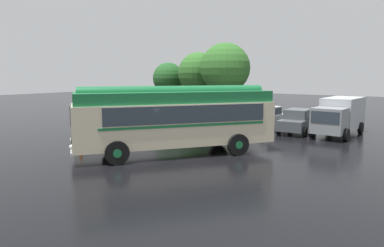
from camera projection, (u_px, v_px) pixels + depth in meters
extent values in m
plane|color=black|center=(154.00, 154.00, 17.60)|extent=(120.00, 120.00, 0.00)
cube|color=beige|center=(176.00, 123.00, 17.41)|extent=(8.10, 9.43, 2.10)
cube|color=#196B38|center=(175.00, 97.00, 17.23)|extent=(7.82, 9.15, 0.56)
cylinder|color=#196B38|center=(175.00, 92.00, 17.19)|extent=(6.30, 7.87, 0.60)
cube|color=#2D3842|center=(189.00, 114.00, 16.24)|extent=(4.93, 6.34, 0.84)
cube|color=#2D3842|center=(175.00, 109.00, 18.62)|extent=(4.93, 6.34, 0.84)
cube|color=#196B38|center=(187.00, 126.00, 16.28)|extent=(5.05, 6.50, 0.12)
cube|color=#196B38|center=(173.00, 119.00, 18.66)|extent=(5.05, 6.50, 0.12)
cube|color=#2D3842|center=(71.00, 113.00, 15.76)|extent=(1.76, 1.38, 0.88)
cube|color=black|center=(72.00, 143.00, 15.95)|extent=(0.75, 0.60, 0.56)
cube|color=silver|center=(72.00, 149.00, 15.99)|extent=(1.94, 1.53, 0.16)
sphere|color=white|center=(72.00, 147.00, 15.11)|extent=(0.22, 0.22, 0.22)
sphere|color=white|center=(72.00, 140.00, 16.80)|extent=(0.22, 0.22, 0.22)
cylinder|color=black|center=(117.00, 153.00, 15.38)|extent=(0.90, 1.04, 1.10)
cylinder|color=#196B38|center=(117.00, 153.00, 15.38)|extent=(0.49, 0.50, 0.39)
cylinder|color=black|center=(112.00, 142.00, 17.82)|extent=(0.90, 1.04, 1.10)
cylinder|color=#196B38|center=(112.00, 142.00, 17.82)|extent=(0.49, 0.50, 0.39)
cylinder|color=black|center=(238.00, 145.00, 17.24)|extent=(0.90, 1.04, 1.10)
cylinder|color=#196B38|center=(238.00, 145.00, 17.24)|extent=(0.49, 0.50, 0.39)
cylinder|color=black|center=(218.00, 136.00, 19.68)|extent=(0.90, 1.04, 1.10)
cylinder|color=#196B38|center=(218.00, 136.00, 19.68)|extent=(0.49, 0.50, 0.39)
cube|color=silver|center=(230.00, 117.00, 27.61)|extent=(2.24, 4.39, 0.70)
cube|color=silver|center=(231.00, 109.00, 27.62)|extent=(1.77, 2.36, 0.64)
cube|color=#2D3842|center=(239.00, 109.00, 27.13)|extent=(0.28, 1.92, 0.50)
cube|color=#2D3842|center=(223.00, 108.00, 28.12)|extent=(0.28, 1.92, 0.50)
cylinder|color=black|center=(229.00, 124.00, 26.11)|extent=(0.28, 0.66, 0.64)
cylinder|color=black|center=(211.00, 122.00, 27.27)|extent=(0.28, 0.66, 0.64)
cylinder|color=black|center=(248.00, 121.00, 28.04)|extent=(0.28, 0.66, 0.64)
cylinder|color=black|center=(230.00, 119.00, 29.20)|extent=(0.28, 0.66, 0.64)
cube|color=silver|center=(265.00, 120.00, 25.92)|extent=(2.26, 4.39, 0.70)
cube|color=silver|center=(266.00, 111.00, 25.94)|extent=(1.78, 2.37, 0.64)
cube|color=#2D3842|center=(275.00, 111.00, 25.44)|extent=(0.29, 1.92, 0.50)
cube|color=#2D3842|center=(258.00, 110.00, 26.44)|extent=(0.29, 1.92, 0.50)
cylinder|color=black|center=(267.00, 127.00, 24.43)|extent=(0.29, 0.66, 0.64)
cylinder|color=black|center=(246.00, 125.00, 25.59)|extent=(0.29, 0.66, 0.64)
cylinder|color=black|center=(284.00, 124.00, 26.36)|extent=(0.29, 0.66, 0.64)
cylinder|color=black|center=(263.00, 122.00, 27.52)|extent=(0.29, 0.66, 0.64)
cube|color=#4C5156|center=(297.00, 123.00, 23.95)|extent=(1.80, 4.24, 0.70)
cube|color=#4C5156|center=(298.00, 114.00, 23.98)|extent=(1.55, 2.22, 0.64)
cube|color=#2D3842|center=(309.00, 114.00, 23.57)|extent=(0.07, 1.93, 0.50)
cube|color=#2D3842|center=(288.00, 113.00, 24.38)|extent=(0.07, 1.93, 0.50)
cylinder|color=black|center=(305.00, 132.00, 22.44)|extent=(0.21, 0.64, 0.64)
cylinder|color=black|center=(279.00, 130.00, 23.38)|extent=(0.21, 0.64, 0.64)
cylinder|color=black|center=(314.00, 127.00, 24.61)|extent=(0.21, 0.64, 0.64)
cylinder|color=black|center=(290.00, 125.00, 25.55)|extent=(0.21, 0.64, 0.64)
cube|color=#B2B7BC|center=(343.00, 113.00, 23.59)|extent=(2.33, 4.10, 2.10)
cube|color=gray|center=(329.00, 121.00, 21.38)|extent=(2.04, 1.90, 1.60)
cube|color=#2D3842|center=(325.00, 118.00, 20.67)|extent=(1.70, 0.18, 0.72)
cylinder|color=black|center=(346.00, 135.00, 20.90)|extent=(0.31, 0.82, 0.80)
cylinder|color=black|center=(312.00, 131.00, 22.19)|extent=(0.31, 0.82, 0.80)
cylinder|color=black|center=(361.00, 128.00, 23.64)|extent=(0.31, 0.82, 0.80)
cylinder|color=black|center=(330.00, 125.00, 24.94)|extent=(0.31, 0.82, 0.80)
cylinder|color=#4C3823|center=(169.00, 100.00, 38.64)|extent=(0.39, 0.39, 2.38)
sphere|color=#235623|center=(168.00, 78.00, 38.29)|extent=(3.48, 3.48, 3.48)
sphere|color=#235623|center=(167.00, 75.00, 38.79)|extent=(2.01, 2.01, 2.01)
cylinder|color=#4C3823|center=(198.00, 101.00, 35.86)|extent=(0.28, 0.28, 2.68)
sphere|color=#336B28|center=(198.00, 73.00, 35.45)|extent=(4.22, 4.22, 4.22)
sphere|color=#336B28|center=(197.00, 74.00, 35.85)|extent=(3.09, 3.09, 3.09)
cylinder|color=#4C3823|center=(225.00, 102.00, 32.96)|extent=(0.39, 0.39, 2.90)
sphere|color=#336B28|center=(225.00, 68.00, 32.51)|extent=(4.77, 4.77, 4.77)
sphere|color=#336B28|center=(220.00, 67.00, 32.69)|extent=(3.81, 3.81, 3.81)
cone|color=orange|center=(81.00, 146.00, 18.19)|extent=(0.36, 0.36, 0.55)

